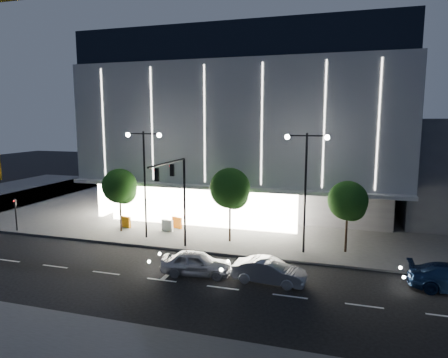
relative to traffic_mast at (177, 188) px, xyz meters
name	(u,v)px	position (x,y,z in m)	size (l,w,h in m)	color
ground	(144,268)	(-1.00, -3.34, -5.03)	(160.00, 160.00, 0.00)	black
sidewalk_museum	(276,202)	(4.00, 20.66, -4.95)	(70.00, 40.00, 0.15)	#474747
museum	(258,125)	(1.98, 18.97, 4.25)	(30.00, 25.80, 18.00)	#4C4C51
traffic_mast	(177,188)	(0.00, 0.00, 0.00)	(0.33, 5.89, 7.07)	black
street_lamp_west	(144,169)	(-4.00, 2.66, 0.93)	(3.16, 0.36, 9.00)	black
street_lamp_east	(306,175)	(9.00, 2.66, 0.93)	(3.16, 0.36, 9.00)	black
ped_signal_far	(16,211)	(-16.00, 1.16, -3.14)	(0.22, 0.24, 3.00)	black
tree_left	(120,188)	(-6.97, 3.68, -0.99)	(3.02, 3.02, 5.72)	black
tree_mid	(230,190)	(3.03, 3.68, -0.69)	(3.25, 3.25, 6.15)	black
tree_right	(348,203)	(12.03, 3.68, -1.14)	(2.91, 2.91, 5.51)	black
car_lead	(197,263)	(2.79, -3.39, -4.25)	(1.85, 4.59, 1.56)	#B6B8BF
car_second	(269,271)	(7.50, -3.29, -4.29)	(1.57, 4.49, 1.48)	#ACAEB4
barrier_a	(125,222)	(-7.32, 4.93, -4.38)	(1.10, 0.25, 1.00)	orange
barrier_b	(167,225)	(-3.10, 4.90, -4.38)	(1.10, 0.25, 1.00)	silver
barrier_c	(177,223)	(-2.70, 6.07, -4.38)	(1.10, 0.25, 1.00)	#D5600B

